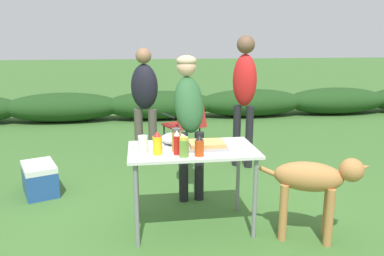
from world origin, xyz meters
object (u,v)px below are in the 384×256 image
food_tray (207,145)px  camp_chair_green_behind_table (185,121)px  standing_person_in_red_jacket (145,95)px  dog (314,182)px  standing_person_with_beanie (189,109)px  relish_jar (184,147)px  mustard_bottle (157,144)px  standing_person_in_olive_jacket (244,88)px  ketchup_bottle (177,143)px  spice_jar (176,140)px  mixing_bowl (174,138)px  plate_stack (152,147)px  folding_table (192,157)px  cooler_box (40,179)px  hot_sauce_bottle (199,146)px  paper_cup_stack (143,145)px

food_tray → camp_chair_green_behind_table: 2.36m
standing_person_in_red_jacket → dog: bearing=-41.8°
food_tray → standing_person_with_beanie: standing_person_with_beanie is taller
food_tray → relish_jar: (-0.22, -0.22, 0.05)m
mustard_bottle → standing_person_in_olive_jacket: 2.08m
ketchup_bottle → spice_jar: (0.01, 0.10, -0.00)m
mixing_bowl → relish_jar: bearing=-83.7°
standing_person_in_red_jacket → standing_person_with_beanie: bearing=-53.0°
plate_stack → standing_person_in_red_jacket: (-0.02, 1.86, 0.18)m
folding_table → mustard_bottle: 0.37m
food_tray → mustard_bottle: 0.46m
cooler_box → hot_sauce_bottle: bearing=31.0°
paper_cup_stack → ketchup_bottle: (0.27, -0.05, 0.02)m
standing_person_in_olive_jacket → camp_chair_green_behind_table: standing_person_in_olive_jacket is taller
spice_jar → food_tray: bearing=11.9°
mixing_bowl → dog: bearing=-25.0°
spice_jar → hot_sauce_bottle: bearing=-43.8°
relish_jar → camp_chair_green_behind_table: relish_jar is taller
food_tray → mixing_bowl: bearing=147.9°
standing_person_in_olive_jacket → camp_chair_green_behind_table: bearing=165.0°
folding_table → camp_chair_green_behind_table: size_ratio=1.32×
hot_sauce_bottle → standing_person_with_beanie: bearing=87.7°
paper_cup_stack → standing_person_with_beanie: bearing=58.2°
folding_table → standing_person_with_beanie: size_ratio=0.73×
food_tray → plate_stack: food_tray is taller
spice_jar → standing_person_with_beanie: bearing=74.5°
ketchup_bottle → standing_person_with_beanie: size_ratio=0.13×
paper_cup_stack → folding_table: bearing=12.9°
plate_stack → food_tray: bearing=-5.6°
spice_jar → standing_person_in_red_jacket: 1.98m
mixing_bowl → standing_person_in_olive_jacket: bearing=53.2°
food_tray → cooler_box: food_tray is taller
standing_person_with_beanie → standing_person_in_olive_jacket: standing_person_in_olive_jacket is taller
folding_table → relish_jar: (-0.10, -0.22, 0.16)m
ketchup_bottle → relish_jar: size_ratio=1.24×
hot_sauce_bottle → dog: bearing=-7.9°
standing_person_with_beanie → cooler_box: (-1.61, 0.30, -0.79)m
paper_cup_stack → camp_chair_green_behind_table: size_ratio=0.18×
plate_stack → standing_person_with_beanie: 0.79m
standing_person_with_beanie → standing_person_in_red_jacket: (-0.43, 1.22, -0.03)m
paper_cup_stack → standing_person_in_olive_jacket: standing_person_in_olive_jacket is taller
ketchup_bottle → mustard_bottle: ketchup_bottle is taller
standing_person_with_beanie → mustard_bottle: bearing=-119.5°
mixing_bowl → hot_sauce_bottle: size_ratio=1.36×
plate_stack → cooler_box: size_ratio=0.38×
ketchup_bottle → standing_person_with_beanie: (0.21, 0.84, 0.12)m
standing_person_in_red_jacket → camp_chair_green_behind_table: (0.59, 0.43, -0.46)m
spice_jar → mustard_bottle: (-0.16, -0.07, -0.00)m
camp_chair_green_behind_table → mustard_bottle: bearing=-124.6°
standing_person_with_beanie → food_tray: bearing=-90.0°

